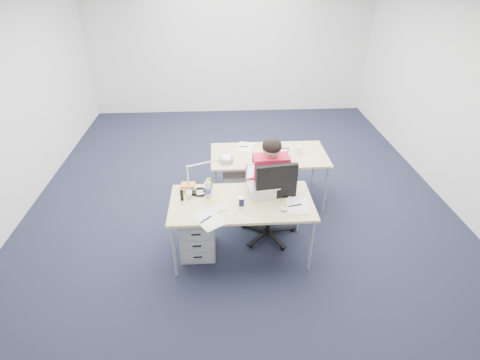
% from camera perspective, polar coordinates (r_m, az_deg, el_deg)
% --- Properties ---
extents(floor, '(7.00, 7.00, 0.00)m').
position_cam_1_polar(floor, '(5.70, -0.19, -1.85)').
color(floor, black).
rests_on(floor, ground).
extents(room, '(6.02, 7.02, 2.80)m').
position_cam_1_polar(room, '(4.98, -0.22, 14.95)').
color(room, silver).
rests_on(room, ground).
extents(desk_near, '(1.60, 0.80, 0.73)m').
position_cam_1_polar(desk_near, '(4.21, 0.21, -3.83)').
color(desk_near, tan).
rests_on(desk_near, ground).
extents(desk_far, '(1.60, 0.80, 0.73)m').
position_cam_1_polar(desk_far, '(5.23, 4.41, 3.49)').
color(desk_far, tan).
rests_on(desk_far, ground).
extents(office_chair, '(0.82, 0.82, 1.15)m').
position_cam_1_polar(office_chair, '(4.67, 4.50, -5.42)').
color(office_chair, black).
rests_on(office_chair, ground).
extents(seated_person, '(0.43, 0.74, 1.35)m').
position_cam_1_polar(seated_person, '(4.63, 4.24, -0.50)').
color(seated_person, red).
rests_on(seated_person, ground).
extents(drawer_pedestal_near, '(0.40, 0.50, 0.55)m').
position_cam_1_polar(drawer_pedestal_near, '(4.51, -6.44, -7.89)').
color(drawer_pedestal_near, '#9DA0A2').
rests_on(drawer_pedestal_near, ground).
extents(drawer_pedestal_far, '(0.40, 0.50, 0.55)m').
position_cam_1_polar(drawer_pedestal_far, '(5.31, -0.44, -1.01)').
color(drawer_pedestal_far, '#9DA0A2').
rests_on(drawer_pedestal_far, ground).
extents(silver_laptop, '(0.38, 0.32, 0.36)m').
position_cam_1_polar(silver_laptop, '(4.21, 3.55, -0.26)').
color(silver_laptop, silver).
rests_on(silver_laptop, desk_near).
extents(wireless_keyboard, '(0.28, 0.20, 0.01)m').
position_cam_1_polar(wireless_keyboard, '(4.06, -3.91, -4.57)').
color(wireless_keyboard, white).
rests_on(wireless_keyboard, desk_near).
extents(computer_mouse, '(0.10, 0.12, 0.04)m').
position_cam_1_polar(computer_mouse, '(4.07, 6.59, -4.33)').
color(computer_mouse, white).
rests_on(computer_mouse, desk_near).
extents(headphones, '(0.29, 0.26, 0.04)m').
position_cam_1_polar(headphones, '(4.35, -6.14, -1.73)').
color(headphones, black).
rests_on(headphones, desk_near).
extents(can_koozie, '(0.08, 0.08, 0.10)m').
position_cam_1_polar(can_koozie, '(4.10, 0.22, -3.28)').
color(can_koozie, '#151441').
rests_on(can_koozie, desk_near).
extents(water_bottle, '(0.08, 0.08, 0.22)m').
position_cam_1_polar(water_bottle, '(4.22, -4.93, -1.31)').
color(water_bottle, silver).
rests_on(water_bottle, desk_near).
extents(bear_figurine, '(0.11, 0.10, 0.17)m').
position_cam_1_polar(bear_figurine, '(4.37, -4.74, -0.55)').
color(bear_figurine, '#3C731E').
rests_on(bear_figurine, desk_near).
extents(book_stack, '(0.21, 0.19, 0.08)m').
position_cam_1_polar(book_stack, '(4.41, -7.87, -1.09)').
color(book_stack, silver).
rests_on(book_stack, desk_near).
extents(cordless_phone, '(0.04, 0.02, 0.13)m').
position_cam_1_polar(cordless_phone, '(4.22, -8.86, -2.30)').
color(cordless_phone, black).
rests_on(cordless_phone, desk_near).
extents(papers_left, '(0.36, 0.40, 0.01)m').
position_cam_1_polar(papers_left, '(3.91, -4.87, -6.11)').
color(papers_left, '#FFF993').
rests_on(papers_left, desk_near).
extents(papers_right, '(0.26, 0.35, 0.01)m').
position_cam_1_polar(papers_right, '(4.15, 8.66, -3.95)').
color(papers_right, '#FFF993').
rests_on(papers_right, desk_near).
extents(sunglasses, '(0.10, 0.06, 0.02)m').
position_cam_1_polar(sunglasses, '(4.27, 6.74, -2.62)').
color(sunglasses, black).
rests_on(sunglasses, desk_near).
extents(desk_lamp, '(0.51, 0.31, 0.55)m').
position_cam_1_polar(desk_lamp, '(4.15, -5.71, 0.65)').
color(desk_lamp, silver).
rests_on(desk_lamp, desk_near).
extents(dark_laptop, '(0.32, 0.31, 0.21)m').
position_cam_1_polar(dark_laptop, '(4.91, 6.06, 3.44)').
color(dark_laptop, black).
rests_on(dark_laptop, desk_far).
extents(far_cup, '(0.08, 0.08, 0.09)m').
position_cam_1_polar(far_cup, '(5.26, 8.93, 4.51)').
color(far_cup, white).
rests_on(far_cup, desk_far).
extents(far_papers, '(0.28, 0.35, 0.01)m').
position_cam_1_polar(far_papers, '(5.37, 0.72, 4.99)').
color(far_papers, white).
rests_on(far_papers, desk_far).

